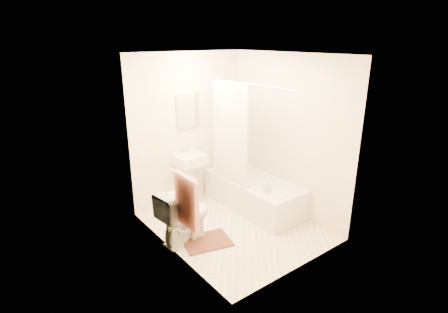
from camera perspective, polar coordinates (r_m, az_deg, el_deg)
floor at (r=5.15m, az=1.72°, el=-11.31°), size 2.40×2.40×0.00m
ceiling at (r=4.46m, az=2.03°, el=16.41°), size 2.40×2.40×0.00m
wall_back at (r=5.61m, az=-5.90°, el=4.43°), size 2.00×0.02×2.40m
wall_left at (r=4.14m, az=-8.95°, el=-0.98°), size 0.02×2.40×2.40m
wall_right at (r=5.33m, az=10.25°, el=3.45°), size 0.02×2.40×2.40m
mirror at (r=5.53m, az=-5.89°, el=7.40°), size 0.40×0.03×0.55m
curtain_rod at (r=4.76m, az=4.05°, el=11.70°), size 0.03×1.70×0.03m
shower_curtain at (r=5.22m, az=0.96°, el=3.64°), size 0.04×0.80×1.55m
towel_bar at (r=3.99m, az=-6.65°, el=-3.19°), size 0.02×0.60×0.02m
towel at (r=4.14m, az=-6.12°, el=-7.21°), size 0.06×0.45×0.66m
toilet_paper at (r=4.46m, az=-8.58°, el=-6.43°), size 0.11×0.12×0.12m
toilet at (r=4.70m, az=-6.48°, el=-9.62°), size 0.77×0.49×0.72m
sink at (r=5.69m, az=-5.68°, el=-3.27°), size 0.49×0.41×0.91m
bathtub at (r=5.62m, az=4.86°, el=-5.99°), size 0.73×1.68×0.47m
bath_mat at (r=4.80m, az=-2.79°, el=-13.66°), size 0.71×0.60×0.02m
soap_bottle at (r=5.04m, az=7.01°, el=-4.94°), size 0.09×0.09×0.19m
scrub_brush at (r=5.71m, az=2.00°, el=-2.70°), size 0.09×0.20×0.04m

